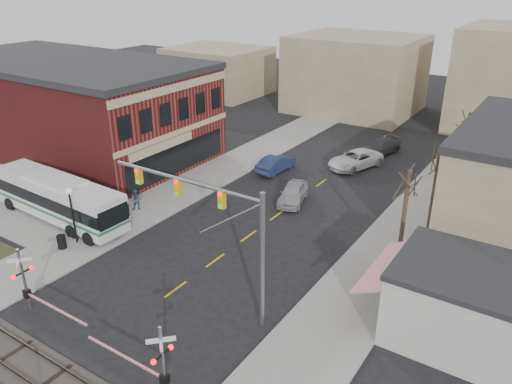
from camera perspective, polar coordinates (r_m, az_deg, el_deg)
ground at (r=30.37m, az=-11.74°, el=-12.68°), size 160.00×160.00×0.00m
sidewalk_west at (r=49.16m, az=-3.53°, el=2.73°), size 5.00×60.00×0.12m
sidewalk_east at (r=41.60m, az=18.04°, el=-2.63°), size 5.00×60.00×0.12m
plaza_west at (r=48.88m, az=-26.35°, el=0.01°), size 20.00×10.00×0.11m
brick_building at (r=57.12m, az=-20.61°, el=9.29°), size 30.40×15.40×9.60m
awning_shop at (r=28.44m, az=23.66°, el=-11.91°), size 9.74×6.20×4.30m
tree_east_a at (r=32.90m, az=16.50°, el=-3.01°), size 0.28×0.28×6.75m
tree_east_b at (r=38.26m, az=19.65°, el=0.08°), size 0.28×0.28×6.30m
tree_east_c at (r=45.44m, az=22.59°, el=3.97°), size 0.28×0.28×7.20m
transit_bus at (r=41.27m, az=-21.66°, el=-0.61°), size 13.00×3.29×3.32m
traffic_signal_mast at (r=26.68m, az=-4.37°, el=-3.13°), size 10.26×0.30×8.00m
rr_crossing_west at (r=30.94m, az=-24.53°, el=-9.43°), size 5.60×1.36×4.00m
rr_crossing_east at (r=23.93m, az=-11.35°, el=-18.32°), size 5.60×1.36×4.00m
street_lamp at (r=36.71m, az=-20.41°, el=-1.29°), size 0.44×0.44×4.21m
trash_bin at (r=37.39m, az=-21.33°, el=-5.32°), size 0.60×0.60×0.98m
car_a at (r=41.85m, az=4.24°, el=-0.14°), size 3.09×5.05×1.61m
car_b at (r=48.22m, az=2.28°, el=3.25°), size 1.95×4.89×1.58m
car_c at (r=50.14m, az=11.27°, el=3.67°), size 4.54×6.51×1.65m
car_d at (r=54.57m, az=14.01°, el=5.04°), size 3.55×5.75×1.55m
pedestrian_near at (r=38.03m, az=-18.61°, el=-3.54°), size 0.56×0.78×1.97m
pedestrian_far at (r=41.21m, az=-13.47°, el=-0.89°), size 1.07×1.04×1.74m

